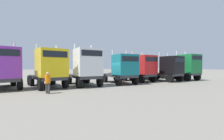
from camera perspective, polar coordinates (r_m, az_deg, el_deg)
ground at (r=17.53m, az=3.61°, el=-5.50°), size 200.00×200.00×0.00m
semi_truck_purple at (r=16.68m, az=-35.62°, el=0.51°), size 3.88×6.58×4.34m
semi_truck_yellow at (r=15.92m, az=-22.38°, el=0.72°), size 3.74×6.56×4.29m
semi_truck_white at (r=16.31m, az=-9.81°, el=1.14°), size 2.86×6.26×4.48m
semi_truck_teal at (r=18.08m, az=3.74°, el=0.40°), size 2.59×6.12×4.04m
semi_truck_red at (r=20.94m, az=11.01°, el=0.68°), size 3.26×5.97×4.12m
semi_truck_black at (r=22.71m, az=19.97°, el=0.54°), size 3.45×6.45×4.05m
semi_truck_green at (r=25.71m, az=25.86°, el=1.03°), size 2.60×6.25×4.45m
visitor_in_hivis at (r=12.68m, az=-22.97°, el=-3.89°), size 0.54×0.54×1.66m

